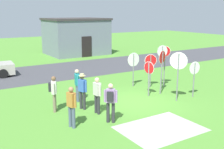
% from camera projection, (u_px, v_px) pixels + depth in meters
% --- Properties ---
extents(ground_plane, '(80.00, 80.00, 0.00)m').
position_uv_depth(ground_plane, '(135.00, 102.00, 14.09)').
color(ground_plane, '#518E33').
extents(street_asphalt, '(60.00, 6.40, 0.01)m').
position_uv_depth(street_asphalt, '(64.00, 70.00, 21.77)').
color(street_asphalt, '#424247').
rests_on(street_asphalt, ground).
extents(concrete_path, '(3.20, 2.40, 0.01)m').
position_uv_depth(concrete_path, '(160.00, 129.00, 10.90)').
color(concrete_path, '#ADAAA3').
rests_on(concrete_path, ground).
extents(building_background, '(6.23, 5.19, 3.87)m').
position_uv_depth(building_background, '(76.00, 36.00, 29.75)').
color(building_background, slate).
rests_on(building_background, ground).
extents(stop_sign_center_cluster, '(0.69, 0.10, 1.97)m').
position_uv_depth(stop_sign_center_cluster, '(194.00, 73.00, 14.63)').
color(stop_sign_center_cluster, slate).
rests_on(stop_sign_center_cluster, ground).
extents(stop_sign_rear_left, '(0.53, 0.73, 2.57)m').
position_uv_depth(stop_sign_rear_left, '(178.00, 67.00, 13.89)').
color(stop_sign_rear_left, slate).
rests_on(stop_sign_rear_left, ground).
extents(stop_sign_nearest, '(0.17, 0.68, 1.94)m').
position_uv_depth(stop_sign_nearest, '(149.00, 73.00, 14.80)').
color(stop_sign_nearest, slate).
rests_on(stop_sign_nearest, ground).
extents(stop_sign_far_back, '(0.69, 0.13, 2.65)m').
position_uv_depth(stop_sign_far_back, '(162.00, 60.00, 15.97)').
color(stop_sign_far_back, slate).
rests_on(stop_sign_far_back, ground).
extents(stop_sign_rear_right, '(0.71, 0.30, 2.48)m').
position_uv_depth(stop_sign_rear_right, '(162.00, 64.00, 15.12)').
color(stop_sign_rear_right, slate).
rests_on(stop_sign_rear_right, ground).
extents(stop_sign_low_front, '(0.85, 0.07, 2.12)m').
position_uv_depth(stop_sign_low_front, '(133.00, 63.00, 16.78)').
color(stop_sign_low_front, slate).
rests_on(stop_sign_low_front, ground).
extents(stop_sign_tallest, '(0.64, 0.38, 2.05)m').
position_uv_depth(stop_sign_tallest, '(151.00, 65.00, 16.52)').
color(stop_sign_tallest, slate).
rests_on(stop_sign_tallest, ground).
extents(stop_sign_leaning_right, '(0.56, 0.37, 2.53)m').
position_uv_depth(stop_sign_leaning_right, '(165.00, 60.00, 16.69)').
color(stop_sign_leaning_right, slate).
rests_on(stop_sign_leaning_right, ground).
extents(person_on_left, '(0.24, 0.57, 1.69)m').
position_uv_depth(person_on_left, '(97.00, 93.00, 12.31)').
color(person_on_left, '#2D2D33').
rests_on(person_on_left, ground).
extents(person_holding_notes, '(0.30, 0.56, 1.69)m').
position_uv_depth(person_holding_notes, '(72.00, 105.00, 10.81)').
color(person_holding_notes, '#4C5670').
rests_on(person_holding_notes, ground).
extents(person_near_signs, '(0.45, 0.53, 1.69)m').
position_uv_depth(person_near_signs, '(54.00, 91.00, 12.55)').
color(person_near_signs, '#7A6B56').
rests_on(person_near_signs, ground).
extents(person_with_sunhat, '(0.32, 0.55, 1.74)m').
position_uv_depth(person_with_sunhat, '(82.00, 89.00, 12.86)').
color(person_with_sunhat, '#2D2D33').
rests_on(person_with_sunhat, ground).
extents(person_in_dark_shirt, '(0.31, 0.55, 1.69)m').
position_uv_depth(person_in_dark_shirt, '(77.00, 83.00, 14.02)').
color(person_in_dark_shirt, '#4C5670').
rests_on(person_in_dark_shirt, ground).
extents(person_in_teal, '(0.48, 0.47, 1.69)m').
position_uv_depth(person_in_teal, '(111.00, 100.00, 11.27)').
color(person_in_teal, '#2D2D33').
rests_on(person_in_teal, ground).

